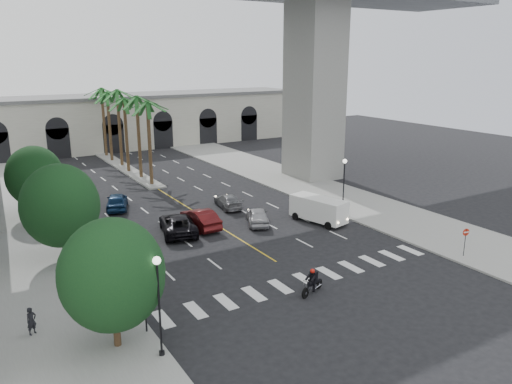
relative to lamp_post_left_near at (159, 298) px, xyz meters
The scene contains 30 objects.
ground 12.86m from the lamp_post_left_near, 23.68° to the left, with size 140.00×140.00×0.00m, color black.
sidewalk_left 20.56m from the lamp_post_left_near, 100.20° to the left, with size 8.00×100.00×0.15m, color gray.
sidewalk_right 33.27m from the lamp_post_left_near, 37.15° to the left, with size 8.00×100.00×0.15m, color gray.
median 44.59m from the lamp_post_left_near, 75.15° to the left, with size 2.00×24.00×0.20m, color gray.
pier_building 61.08m from the lamp_post_left_near, 79.24° to the left, with size 71.00×10.50×8.50m.
bridge 34.39m from the lamp_post_left_near, 61.23° to the left, with size 75.00×13.00×26.00m.
palm_a 35.40m from the lamp_post_left_near, 70.94° to the left, with size 3.20×3.20×10.30m.
palm_b 39.23m from the lamp_post_left_near, 72.73° to the left, with size 3.20×3.20×10.60m.
palm_c 42.88m from the lamp_post_left_near, 74.72° to the left, with size 3.20×3.20×10.10m.
palm_d 46.90m from the lamp_post_left_near, 75.60° to the left, with size 3.20×3.20×10.90m.
palm_e 50.64m from the lamp_post_left_near, 77.01° to the left, with size 3.20×3.20×10.40m.
palm_f 54.61m from the lamp_post_left_near, 77.65° to the left, with size 3.20×3.20×10.70m.
street_tree_near 2.68m from the lamp_post_left_near, 128.66° to the left, with size 5.20×5.20×6.89m.
street_tree_mid 15.12m from the lamp_post_left_near, 96.09° to the left, with size 5.44×5.44×7.21m.
street_tree_far 27.06m from the lamp_post_left_near, 93.39° to the left, with size 5.04×5.04×6.68m.
lamp_post_left_near is the anchor object (origin of this frame).
lamp_post_left_far 21.00m from the lamp_post_left_near, 90.00° to the left, with size 0.40×0.40×5.35m.
lamp_post_right 26.25m from the lamp_post_left_near, 29.69° to the left, with size 0.40×0.40×5.35m.
traffic_signal_near 2.60m from the lamp_post_left_near, 87.71° to the left, with size 0.25×0.18×3.65m.
traffic_signal_far 6.54m from the lamp_post_left_near, 89.12° to the left, with size 0.25×0.18×3.65m.
motorcycle_rider 11.03m from the lamp_post_left_near, ahead, with size 2.19×0.99×1.67m.
car_a 21.06m from the lamp_post_left_near, 45.56° to the left, with size 1.77×4.39×1.50m, color #9F9FA3.
car_b 19.51m from the lamp_post_left_near, 59.25° to the left, with size 1.76×5.04×1.66m, color #4C0F10.
car_c 18.24m from the lamp_post_left_near, 64.78° to the left, with size 2.69×5.84×1.62m, color black.
car_d 25.55m from the lamp_post_left_near, 54.45° to the left, with size 1.85×4.56×1.32m, color slate.
car_e 26.47m from the lamp_post_left_near, 78.38° to the left, with size 1.91×4.75×1.62m, color #102A4E.
cargo_van 23.34m from the lamp_post_left_near, 32.58° to the left, with size 3.13×5.56×2.24m.
pedestrian_a 7.79m from the lamp_post_left_near, 133.75° to the left, with size 0.55×0.36×1.52m, color black.
pedestrian_b 10.41m from the lamp_post_left_near, 104.38° to the left, with size 0.86×0.67×1.77m, color black.
do_not_enter_sign 23.67m from the lamp_post_left_near, ahead, with size 0.55×0.15×2.27m.
Camera 1 is at (-18.64, -25.86, 14.33)m, focal length 35.00 mm.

